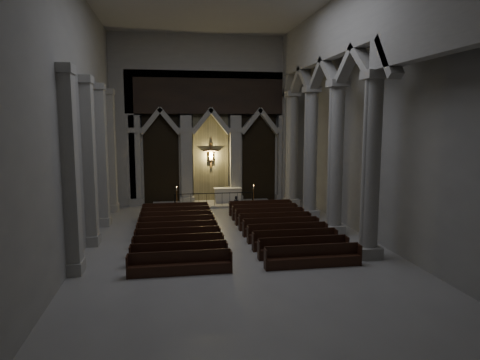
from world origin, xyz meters
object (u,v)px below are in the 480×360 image
Objects in this scene: candle_stand_right at (253,201)px; pews at (230,231)px; candle_stand_left at (177,204)px; altar at (228,195)px; worshipper at (236,205)px; altar_rail at (214,198)px.

candle_stand_right reaches higher than pews.
candle_stand_left reaches higher than candle_stand_right.
worshipper is (0.10, -3.44, -0.09)m from altar.
worshipper is (1.22, 5.69, 0.27)m from pews.
altar_rail is at bearing 137.64° from worshipper.
altar_rail is 2.60m from candle_stand_left.
worshipper is (-1.53, -1.98, 0.15)m from candle_stand_right.
altar_rail is at bearing 178.77° from candle_stand_right.
altar is 9.21m from pews.
pews is (-0.00, -7.73, -0.42)m from altar_rail.
pews is at bearing -90.00° from altar_rail.
altar is at bearing 23.98° from candle_stand_left.
candle_stand_left reaches higher than pews.
pews is at bearing -71.03° from candle_stand_left.
candle_stand_left reaches higher than altar.
altar_rail is 7.74m from pews.
pews is at bearing -109.73° from candle_stand_right.
altar reaches higher than pews.
candle_stand_left is at bearing 108.97° from pews.
altar is at bearing 138.25° from candle_stand_right.
candle_stand_right is 0.14× the size of pews.
candle_stand_left is 7.92m from pews.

